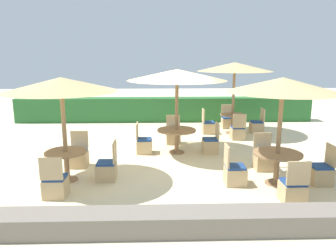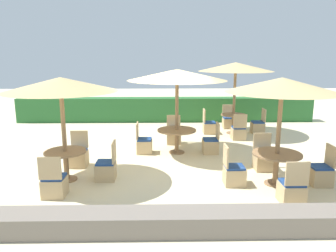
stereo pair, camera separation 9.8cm
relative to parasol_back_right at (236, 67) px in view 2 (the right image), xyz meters
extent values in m
plane|color=beige|center=(-2.52, -3.36, -2.48)|extent=(40.00, 40.00, 0.00)
cube|color=#2D6B33|center=(-2.52, 2.40, -1.95)|extent=(13.00, 0.70, 1.05)
cube|color=slate|center=(-2.52, -7.01, -2.29)|extent=(10.00, 0.56, 0.37)
cylinder|color=#93704C|center=(0.00, 0.00, -1.19)|extent=(0.10, 0.10, 2.57)
cone|color=tan|center=(0.00, 0.00, 0.01)|extent=(2.74, 2.74, 0.32)
cylinder|color=#93704C|center=(0.00, 0.00, -2.46)|extent=(0.48, 0.48, 0.03)
cylinder|color=#93704C|center=(0.00, 0.00, -2.13)|extent=(0.12, 0.12, 0.69)
cylinder|color=#93704C|center=(0.00, 0.00, -1.76)|extent=(0.94, 0.94, 0.04)
cube|color=tan|center=(-0.89, 0.02, -2.28)|extent=(0.46, 0.46, 0.40)
cube|color=navy|center=(-0.89, 0.02, -2.05)|extent=(0.42, 0.42, 0.05)
cube|color=tan|center=(-1.10, 0.02, -1.79)|extent=(0.04, 0.46, 0.48)
cube|color=tan|center=(0.02, 0.93, -2.28)|extent=(0.46, 0.46, 0.40)
cube|color=navy|center=(0.02, 0.93, -2.05)|extent=(0.42, 0.42, 0.05)
cube|color=tan|center=(0.02, 1.14, -1.79)|extent=(0.46, 0.04, 0.48)
cube|color=tan|center=(-0.01, -0.88, -2.28)|extent=(0.46, 0.46, 0.40)
cube|color=navy|center=(-0.01, -0.88, -2.05)|extent=(0.42, 0.42, 0.05)
cube|color=tan|center=(-0.01, -1.09, -1.79)|extent=(0.46, 0.04, 0.48)
cube|color=tan|center=(0.94, 0.05, -2.28)|extent=(0.46, 0.46, 0.40)
cube|color=navy|center=(0.94, 0.05, -2.05)|extent=(0.42, 0.42, 0.05)
cube|color=tan|center=(1.15, 0.05, -1.79)|extent=(0.04, 0.46, 0.48)
cylinder|color=#93704C|center=(-0.09, -4.97, -1.29)|extent=(0.10, 0.10, 2.36)
cone|color=tan|center=(-0.09, -4.97, -0.19)|extent=(2.46, 2.46, 0.32)
cylinder|color=#93704C|center=(-0.09, -4.97, -2.46)|extent=(0.48, 0.48, 0.03)
cylinder|color=#93704C|center=(-0.09, -4.97, -2.12)|extent=(0.12, 0.12, 0.71)
cylinder|color=#93704C|center=(-0.09, -4.97, -1.75)|extent=(1.10, 1.10, 0.04)
cube|color=tan|center=(0.91, -5.01, -2.28)|extent=(0.46, 0.46, 0.40)
cube|color=navy|center=(0.91, -5.01, -2.05)|extent=(0.42, 0.42, 0.05)
cube|color=tan|center=(1.12, -5.01, -1.79)|extent=(0.04, 0.46, 0.48)
cube|color=tan|center=(-0.10, -5.93, -2.28)|extent=(0.46, 0.46, 0.40)
cube|color=navy|center=(-0.10, -5.93, -2.05)|extent=(0.42, 0.42, 0.05)
cube|color=tan|center=(-0.10, -6.14, -1.79)|extent=(0.46, 0.04, 0.48)
cube|color=tan|center=(-1.04, -4.97, -2.28)|extent=(0.46, 0.46, 0.40)
cube|color=navy|center=(-1.04, -4.97, -2.05)|extent=(0.42, 0.42, 0.05)
cube|color=tan|center=(-1.25, -4.97, -1.79)|extent=(0.04, 0.46, 0.48)
cube|color=tan|center=(-0.07, -4.01, -2.28)|extent=(0.46, 0.46, 0.40)
cube|color=navy|center=(-0.07, -4.01, -2.05)|extent=(0.42, 0.42, 0.05)
cube|color=tan|center=(-0.07, -3.80, -1.79)|extent=(0.46, 0.04, 0.48)
cylinder|color=#93704C|center=(-4.97, -4.61, -1.30)|extent=(0.10, 0.10, 2.35)
cone|color=tan|center=(-4.97, -4.61, -0.20)|extent=(2.55, 2.55, 0.32)
cylinder|color=#93704C|center=(-4.97, -4.61, -2.46)|extent=(0.48, 0.48, 0.03)
cylinder|color=#93704C|center=(-4.97, -4.61, -2.14)|extent=(0.12, 0.12, 0.68)
cylinder|color=#93704C|center=(-4.97, -4.61, -1.78)|extent=(0.97, 0.97, 0.04)
cube|color=tan|center=(-4.04, -4.60, -2.28)|extent=(0.46, 0.46, 0.40)
cube|color=navy|center=(-4.04, -4.60, -2.05)|extent=(0.42, 0.42, 0.05)
cube|color=tan|center=(-3.83, -4.60, -1.79)|extent=(0.04, 0.46, 0.48)
cube|color=tan|center=(-4.92, -3.63, -2.28)|extent=(0.46, 0.46, 0.40)
cube|color=navy|center=(-4.92, -3.63, -2.05)|extent=(0.42, 0.42, 0.05)
cube|color=tan|center=(-4.92, -3.42, -1.79)|extent=(0.46, 0.04, 0.48)
cube|color=tan|center=(-4.96, -5.52, -2.28)|extent=(0.46, 0.46, 0.40)
cube|color=navy|center=(-4.96, -5.52, -2.05)|extent=(0.42, 0.42, 0.05)
cube|color=tan|center=(-4.96, -5.73, -1.79)|extent=(0.46, 0.04, 0.48)
cylinder|color=#93704C|center=(-2.25, -2.45, -1.26)|extent=(0.10, 0.10, 2.43)
cone|color=tan|center=(-2.25, -2.45, -0.12)|extent=(2.92, 2.92, 0.32)
cylinder|color=#93704C|center=(-2.25, -2.45, -2.46)|extent=(0.48, 0.48, 0.03)
cylinder|color=#93704C|center=(-2.25, -2.45, -2.13)|extent=(0.12, 0.12, 0.68)
cylinder|color=#93704C|center=(-2.25, -2.45, -1.77)|extent=(1.16, 1.16, 0.04)
cube|color=tan|center=(-3.22, -2.45, -2.28)|extent=(0.46, 0.46, 0.40)
cube|color=navy|center=(-3.22, -2.45, -2.05)|extent=(0.42, 0.42, 0.05)
cube|color=tan|center=(-3.43, -2.45, -1.79)|extent=(0.04, 0.46, 0.48)
cube|color=tan|center=(-2.30, -1.40, -2.28)|extent=(0.46, 0.46, 0.40)
cube|color=navy|center=(-2.30, -1.40, -2.05)|extent=(0.42, 0.42, 0.05)
cube|color=tan|center=(-2.30, -1.19, -1.79)|extent=(0.46, 0.04, 0.48)
cube|color=tan|center=(-1.23, -2.50, -2.28)|extent=(0.46, 0.46, 0.40)
cube|color=navy|center=(-1.23, -2.50, -2.05)|extent=(0.42, 0.42, 0.05)
cube|color=tan|center=(-1.02, -2.50, -1.79)|extent=(0.04, 0.46, 0.48)
camera|label=1|loc=(-2.80, -12.01, 0.45)|focal=35.00mm
camera|label=2|loc=(-2.71, -12.01, 0.45)|focal=35.00mm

